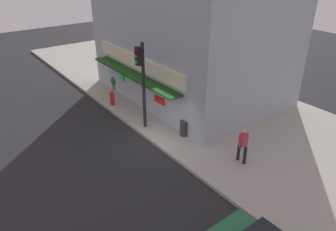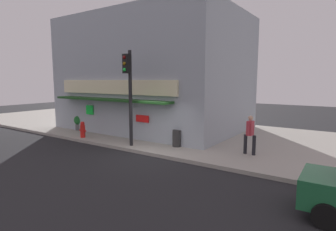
# 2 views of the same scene
# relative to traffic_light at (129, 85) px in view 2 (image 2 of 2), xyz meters

# --- Properties ---
(ground_plane) EXTENTS (65.19, 65.19, 0.00)m
(ground_plane) POSITION_rel_traffic_light_xyz_m (1.48, -0.47, -3.29)
(ground_plane) COLOR #232326
(sidewalk) EXTENTS (43.46, 10.77, 0.17)m
(sidewalk) POSITION_rel_traffic_light_xyz_m (1.48, 4.92, -3.21)
(sidewalk) COLOR #A39E93
(sidewalk) RESTS_ON ground_plane
(corner_building) EXTENTS (12.04, 9.09, 7.61)m
(corner_building) POSITION_rel_traffic_light_xyz_m (-2.44, 5.43, 0.68)
(corner_building) COLOR #9EA8B2
(corner_building) RESTS_ON sidewalk
(traffic_light) EXTENTS (0.32, 0.58, 4.86)m
(traffic_light) POSITION_rel_traffic_light_xyz_m (0.00, 0.00, 0.00)
(traffic_light) COLOR black
(traffic_light) RESTS_ON sidewalk
(fire_hydrant) EXTENTS (0.53, 0.29, 0.95)m
(fire_hydrant) POSITION_rel_traffic_light_xyz_m (-3.74, 0.00, -2.66)
(fire_hydrant) COLOR red
(fire_hydrant) RESTS_ON sidewalk
(trash_can) EXTENTS (0.44, 0.44, 0.86)m
(trash_can) POSITION_rel_traffic_light_xyz_m (2.08, 1.25, -2.69)
(trash_can) COLOR #2D2D2D
(trash_can) RESTS_ON sidewalk
(pedestrian) EXTENTS (0.56, 0.54, 1.79)m
(pedestrian) POSITION_rel_traffic_light_xyz_m (5.64, 1.88, -2.14)
(pedestrian) COLOR black
(pedestrian) RESTS_ON sidewalk
(potted_plant_by_doorway) EXTENTS (0.63, 0.63, 0.99)m
(potted_plant_by_doorway) POSITION_rel_traffic_light_xyz_m (-5.98, 1.45, -2.57)
(potted_plant_by_doorway) COLOR #59595B
(potted_plant_by_doorway) RESTS_ON sidewalk
(potted_plant_by_window) EXTENTS (0.69, 0.69, 0.95)m
(potted_plant_by_window) POSITION_rel_traffic_light_xyz_m (0.67, 2.08, -2.59)
(potted_plant_by_window) COLOR brown
(potted_plant_by_window) RESTS_ON sidewalk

